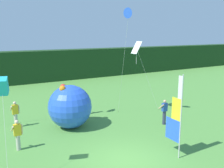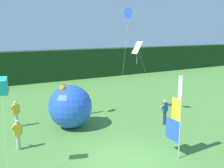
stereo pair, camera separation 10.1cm
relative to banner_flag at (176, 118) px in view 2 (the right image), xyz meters
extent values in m
plane|color=#518E3D|center=(-2.49, 0.84, -1.99)|extent=(120.00, 120.00, 0.00)
cube|color=#193819|center=(-2.49, 23.18, -0.06)|extent=(80.00, 2.40, 3.86)
cylinder|color=#B7B7BC|center=(0.00, -0.29, 0.09)|extent=(0.06, 0.06, 4.15)
cube|color=blue|center=(0.00, 0.22, -0.69)|extent=(0.02, 0.97, 1.11)
cube|color=yellow|center=(0.00, 0.04, 0.42)|extent=(0.02, 0.60, 1.11)
cube|color=white|center=(0.00, -0.15, 1.52)|extent=(0.02, 0.23, 1.11)
cylinder|color=#2D334C|center=(-1.20, 8.19, -1.52)|extent=(0.22, 0.22, 0.93)
cube|color=red|center=(-1.20, 8.19, -0.75)|extent=(0.36, 0.20, 0.62)
sphere|color=#A37556|center=(-1.20, 8.19, -0.32)|extent=(0.20, 0.20, 0.20)
cylinder|color=#A37556|center=(-1.43, 8.25, -0.66)|extent=(0.09, 0.48, 0.42)
cylinder|color=#A37556|center=(-0.97, 8.20, -0.76)|extent=(0.09, 0.14, 0.56)
cylinder|color=#B7B2A3|center=(-6.63, 4.55, -1.58)|extent=(0.22, 0.22, 0.81)
cube|color=yellow|center=(-6.63, 4.55, -0.88)|extent=(0.36, 0.20, 0.61)
sphere|color=beige|center=(-6.63, 4.55, -0.45)|extent=(0.20, 0.20, 0.20)
cylinder|color=beige|center=(-6.86, 4.61, -0.80)|extent=(0.09, 0.48, 0.42)
cylinder|color=beige|center=(-6.40, 4.55, -0.90)|extent=(0.09, 0.14, 0.56)
cylinder|color=#B7B2A3|center=(-6.16, 8.01, -1.54)|extent=(0.22, 0.22, 0.90)
cube|color=yellow|center=(-6.16, 8.01, -0.78)|extent=(0.36, 0.20, 0.62)
sphere|color=beige|center=(-6.16, 8.01, -0.35)|extent=(0.20, 0.20, 0.20)
cylinder|color=beige|center=(-6.39, 8.07, -0.70)|extent=(0.09, 0.48, 0.42)
cylinder|color=beige|center=(-5.93, 8.02, -0.80)|extent=(0.09, 0.14, 0.56)
cylinder|color=#2D334C|center=(2.52, 3.66, -1.53)|extent=(0.22, 0.22, 0.92)
cube|color=#284CA8|center=(2.52, 3.66, -0.79)|extent=(0.36, 0.20, 0.54)
sphere|color=tan|center=(2.52, 3.66, -0.40)|extent=(0.20, 0.20, 0.20)
cylinder|color=tan|center=(2.29, 3.72, -0.75)|extent=(0.09, 0.48, 0.42)
cylinder|color=tan|center=(2.75, 3.66, -0.84)|extent=(0.09, 0.14, 0.56)
sphere|color=blue|center=(-3.09, 6.26, -0.60)|extent=(2.78, 2.78, 2.78)
sphere|color=orange|center=(-3.62, 6.06, 0.67)|extent=(0.39, 0.39, 0.39)
sphere|color=red|center=(-3.25, 7.00, 0.57)|extent=(0.39, 0.39, 0.39)
sphere|color=red|center=(-1.95, 6.74, 0.02)|extent=(0.39, 0.39, 0.39)
cylinder|color=brown|center=(4.28, 6.31, -1.95)|extent=(0.03, 0.03, 0.08)
cylinder|color=silver|center=(3.36, 6.58, 0.49)|extent=(1.85, 0.55, 4.96)
cube|color=white|center=(2.44, 6.85, 2.96)|extent=(0.54, 0.74, 0.90)
cylinder|color=white|center=(2.44, 6.85, 2.10)|extent=(0.02, 0.02, 0.70)
cylinder|color=silver|center=(-7.55, 1.44, -0.02)|extent=(0.25, 1.51, 3.93)
cube|color=#23B2C6|center=(-7.43, 2.19, 1.94)|extent=(0.59, 0.72, 0.76)
cylinder|color=brown|center=(1.30, 7.56, -1.95)|extent=(0.03, 0.03, 0.08)
cylinder|color=silver|center=(1.15, 6.67, 1.66)|extent=(0.31, 1.79, 7.30)
cone|color=blue|center=(1.01, 5.78, 5.31)|extent=(0.52, 0.76, 0.71)
camera|label=1|loc=(-8.58, -8.62, 4.03)|focal=40.78mm
camera|label=2|loc=(-8.49, -8.67, 4.03)|focal=40.78mm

